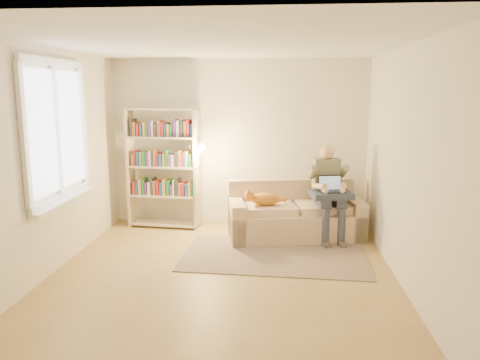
# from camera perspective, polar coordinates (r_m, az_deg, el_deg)

# --- Properties ---
(floor) EXTENTS (4.50, 4.50, 0.00)m
(floor) POSITION_cam_1_polar(r_m,az_deg,el_deg) (5.55, -2.18, -11.53)
(floor) COLOR olive
(floor) RESTS_ON ground
(ceiling) EXTENTS (4.00, 4.50, 0.02)m
(ceiling) POSITION_cam_1_polar(r_m,az_deg,el_deg) (5.16, -2.39, 16.24)
(ceiling) COLOR white
(ceiling) RESTS_ON wall_back
(wall_left) EXTENTS (0.02, 4.50, 2.60)m
(wall_left) POSITION_cam_1_polar(r_m,az_deg,el_deg) (5.80, -22.32, 1.96)
(wall_left) COLOR silver
(wall_left) RESTS_ON floor
(wall_right) EXTENTS (0.02, 4.50, 2.60)m
(wall_right) POSITION_cam_1_polar(r_m,az_deg,el_deg) (5.34, 19.55, 1.45)
(wall_right) COLOR silver
(wall_right) RESTS_ON floor
(wall_back) EXTENTS (4.00, 0.02, 2.60)m
(wall_back) POSITION_cam_1_polar(r_m,az_deg,el_deg) (7.42, -0.14, 4.54)
(wall_back) COLOR silver
(wall_back) RESTS_ON floor
(wall_front) EXTENTS (4.00, 0.02, 2.60)m
(wall_front) POSITION_cam_1_polar(r_m,az_deg,el_deg) (3.03, -7.52, -4.82)
(wall_front) COLOR silver
(wall_front) RESTS_ON floor
(window) EXTENTS (0.12, 1.52, 1.69)m
(window) POSITION_cam_1_polar(r_m,az_deg,el_deg) (5.94, -21.05, 2.97)
(window) COLOR white
(window) RESTS_ON wall_left
(sofa) EXTENTS (2.02, 1.18, 0.81)m
(sofa) POSITION_cam_1_polar(r_m,az_deg,el_deg) (6.91, 6.64, -4.52)
(sofa) COLOR #C9B08E
(sofa) RESTS_ON floor
(person) EXTENTS (0.46, 0.64, 1.35)m
(person) POSITION_cam_1_polar(r_m,az_deg,el_deg) (6.77, 10.72, -0.85)
(person) COLOR gray
(person) RESTS_ON sofa
(cat) EXTENTS (0.60, 0.29, 0.23)m
(cat) POSITION_cam_1_polar(r_m,az_deg,el_deg) (6.63, 3.04, -2.27)
(cat) COLOR orange
(cat) RESTS_ON sofa
(blanket) EXTENTS (0.62, 0.54, 0.08)m
(blanket) POSITION_cam_1_polar(r_m,az_deg,el_deg) (6.66, 10.72, -1.72)
(blanket) COLOR #293348
(blanket) RESTS_ON person
(laptop) EXTENTS (0.37, 0.31, 0.30)m
(laptop) POSITION_cam_1_polar(r_m,az_deg,el_deg) (6.65, 10.72, -0.91)
(laptop) COLOR black
(laptop) RESTS_ON blanket
(bookshelf) EXTENTS (1.24, 0.45, 1.87)m
(bookshelf) POSITION_cam_1_polar(r_m,az_deg,el_deg) (7.30, -9.32, 2.18)
(bookshelf) COLOR beige
(bookshelf) RESTS_ON floor
(rug) EXTENTS (2.43, 1.51, 0.01)m
(rug) POSITION_cam_1_polar(r_m,az_deg,el_deg) (6.16, 4.29, -9.21)
(rug) COLOR #806D5D
(rug) RESTS_ON floor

